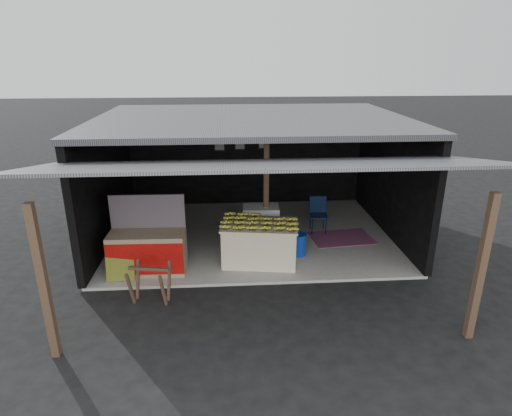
{
  "coord_description": "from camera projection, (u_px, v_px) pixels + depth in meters",
  "views": [
    {
      "loc": [
        -0.6,
        -7.56,
        4.4
      ],
      "look_at": [
        0.04,
        1.54,
        1.1
      ],
      "focal_mm": 30.0,
      "sensor_mm": 36.0,
      "label": 1
    }
  ],
  "objects": [
    {
      "name": "magenta_rug",
      "position": [
        342.0,
        238.0,
        10.68
      ],
      "size": [
        1.6,
        1.15,
        0.01
      ],
      "primitive_type": "cube",
      "rotation": [
        0.0,
        0.0,
        0.11
      ],
      "color": "#66164A",
      "rests_on": "concrete_slab"
    },
    {
      "name": "shophouse",
      "position": [
        251.0,
        153.0,
        10.55
      ],
      "size": [
        7.4,
        7.29,
        3.02
      ],
      "color": "black",
      "rests_on": "ground"
    },
    {
      "name": "picture_frames",
      "position": [
        241.0,
        143.0,
        12.55
      ],
      "size": [
        1.62,
        0.04,
        0.46
      ],
      "color": "black",
      "rests_on": "shophouse"
    },
    {
      "name": "neighbor_stall",
      "position": [
        148.0,
        250.0,
        8.92
      ],
      "size": [
        1.57,
        0.74,
        1.6
      ],
      "rotation": [
        0.0,
        0.0,
        -0.02
      ],
      "color": "#998466",
      "rests_on": "concrete_slab"
    },
    {
      "name": "green_signboard",
      "position": [
        120.0,
        261.0,
        8.58
      ],
      "size": [
        0.56,
        0.2,
        0.84
      ],
      "primitive_type": "cube",
      "rotation": [
        -0.19,
        0.0,
        0.0
      ],
      "color": "black",
      "rests_on": "concrete_slab"
    },
    {
      "name": "ground",
      "position": [
        259.0,
        285.0,
        8.63
      ],
      "size": [
        80.0,
        80.0,
        0.0
      ],
      "primitive_type": "plane",
      "color": "black",
      "rests_on": "ground"
    },
    {
      "name": "banana_table",
      "position": [
        260.0,
        243.0,
        9.32
      ],
      "size": [
        1.75,
        1.22,
        0.9
      ],
      "rotation": [
        0.0,
        0.0,
        -0.15
      ],
      "color": "silver",
      "rests_on": "concrete_slab"
    },
    {
      "name": "white_crate",
      "position": [
        261.0,
        225.0,
        10.25
      ],
      "size": [
        0.87,
        0.62,
        0.94
      ],
      "rotation": [
        0.0,
        0.0,
        -0.04
      ],
      "color": "white",
      "rests_on": "concrete_slab"
    },
    {
      "name": "concrete_slab",
      "position": [
        252.0,
        235.0,
        10.96
      ],
      "size": [
        7.0,
        5.0,
        0.06
      ],
      "primitive_type": "cube",
      "color": "gray",
      "rests_on": "ground"
    },
    {
      "name": "plastic_chair",
      "position": [
        318.0,
        211.0,
        10.96
      ],
      "size": [
        0.45,
        0.45,
        0.91
      ],
      "rotation": [
        0.0,
        0.0,
        -0.05
      ],
      "color": "black",
      "rests_on": "concrete_slab"
    },
    {
      "name": "water_barrel",
      "position": [
        299.0,
        245.0,
        9.71
      ],
      "size": [
        0.33,
        0.33,
        0.48
      ],
      "primitive_type": "cylinder",
      "color": "#0E2D9A",
      "rests_on": "concrete_slab"
    },
    {
      "name": "sawhorse",
      "position": [
        150.0,
        281.0,
        7.86
      ],
      "size": [
        0.76,
        0.75,
        0.74
      ],
      "rotation": [
        0.0,
        0.0,
        -0.17
      ],
      "color": "#503528",
      "rests_on": "ground"
    },
    {
      "name": "banana_pile",
      "position": [
        260.0,
        220.0,
        9.14
      ],
      "size": [
        1.62,
        1.11,
        0.18
      ],
      "primitive_type": null,
      "rotation": [
        0.0,
        0.0,
        -0.15
      ],
      "color": "gold",
      "rests_on": "banana_table"
    }
  ]
}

